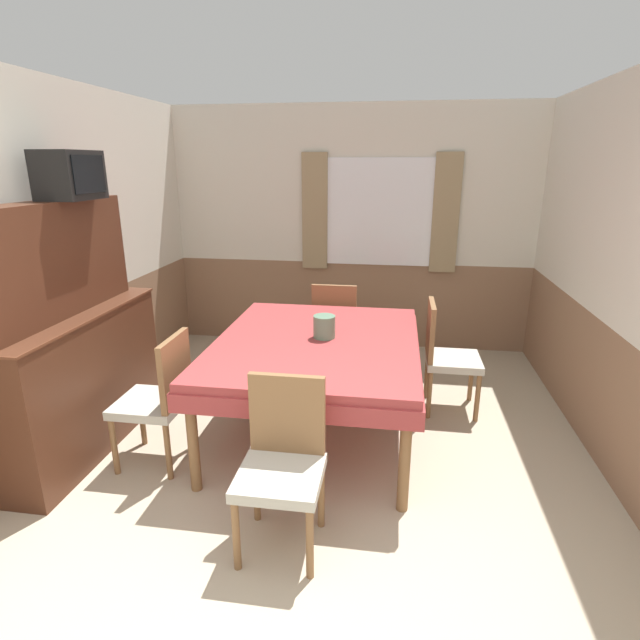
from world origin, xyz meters
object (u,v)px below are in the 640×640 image
Objects in this scene: chair_head_window at (335,325)px; sideboard at (72,350)px; dining_table at (317,352)px; chair_right_far at (445,353)px; chair_head_near at (283,459)px; vase at (324,327)px; chair_left_near at (160,396)px; tv at (70,175)px.

chair_head_window is 0.53× the size of sideboard.
chair_right_far is (0.99, 0.55, -0.16)m from dining_table.
chair_right_far is at bearing 20.43° from sideboard.
sideboard is (-2.66, -0.99, 0.25)m from chair_right_far.
dining_table is at bearing -90.00° from chair_head_near.
vase is (1.72, 0.49, 0.10)m from sideboard.
chair_right_far is at bearing 28.13° from vase.
sideboard is 10.56× the size of vase.
chair_head_near is 1.16m from chair_left_near.
chair_head_near is at bearing -92.25° from vase.
chair_left_near is 2.22× the size of tv.
tv is (-1.62, -0.26, 1.26)m from dining_table.
sideboard is at bearing -136.33° from chair_head_window.
sideboard is at bearing -23.32° from chair_head_near.
dining_table is 1.97× the size of chair_right_far.
tv is at bearing -138.72° from chair_head_window.
tv is (-2.61, -0.81, 1.43)m from chair_right_far.
chair_left_near is at bearing -60.78° from chair_right_far.
chair_right_far reaches higher than dining_table.
chair_head_near is 5.56× the size of vase.
vase is at bearing -92.25° from chair_head_near.
chair_left_near is (-0.99, 0.61, 0.00)m from chair_head_near.
sideboard is 4.23× the size of tv.
chair_head_window is 1.16m from vase.
dining_table is 1.17m from chair_head_near.
chair_right_far is at bearing -31.50° from chair_head_window.
chair_right_far is 0.53× the size of sideboard.
sideboard is (-1.67, -0.44, 0.08)m from dining_table.
chair_head_window is 5.56× the size of vase.
chair_left_near is at bearing -149.80° from vase.
dining_table is at bearing -133.57° from vase.
chair_head_window and chair_right_far have the same top height.
tv is (-1.62, -1.42, 1.43)m from chair_head_window.
sideboard is (-1.67, -1.60, 0.25)m from chair_head_window.
vase is at bearing 46.43° from dining_table.
dining_table is at bearing -90.00° from chair_head_window.
chair_head_near is at bearing -23.32° from sideboard.
chair_right_far is 5.56× the size of vase.
chair_head_near and chair_left_near have the same top height.
chair_right_far is 2.22× the size of tv.
sideboard is 1.20m from tv.
vase is (0.05, -1.11, 0.35)m from chair_head_window.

